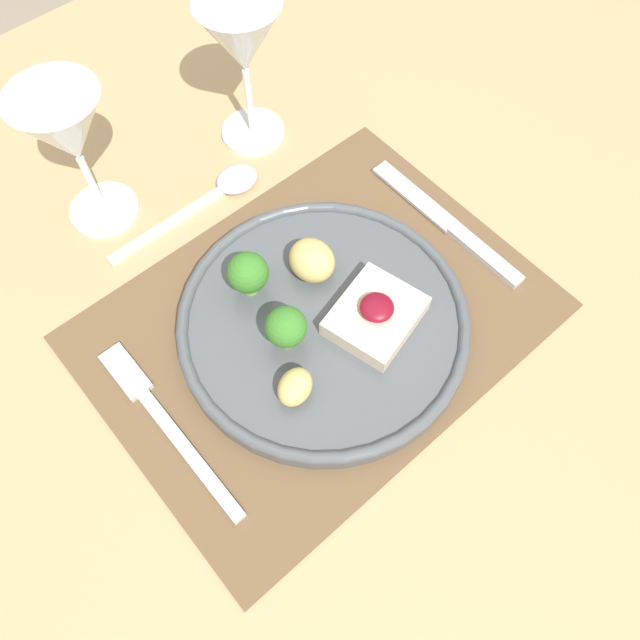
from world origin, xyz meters
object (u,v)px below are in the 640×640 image
Objects in this scene: knife at (455,230)px; wine_glass_far at (68,134)px; spoon at (219,191)px; dinner_plate at (320,321)px; fork at (161,416)px; wine_glass_near at (242,44)px.

wine_glass_far reaches higher than knife.
dinner_plate is at bearing -96.11° from spoon.
knife is (0.36, -0.03, -0.00)m from fork.
wine_glass_near is (-0.07, 0.26, 0.12)m from knife.
dinner_plate is 1.36× the size of knife.
fork is 1.09× the size of spoon.
spoon is at bearing 39.25° from fork.
wine_glass_far is at bearing 67.24° from fork.
knife is (0.19, -0.01, -0.01)m from dinner_plate.
spoon reaches higher than fork.
fork is 1.29× the size of wine_glass_far.
wine_glass_near reaches higher than dinner_plate.
fork is 1.23× the size of wine_glass_near.
knife is 1.09× the size of spoon.
fork is 0.38m from wine_glass_near.
wine_glass_near is at bearing 30.83° from spoon.
dinner_plate reaches higher than knife.
knife is at bearing -73.97° from wine_glass_near.
wine_glass_far is (-0.08, 0.27, 0.10)m from dinner_plate.
spoon is (0.20, 0.18, -0.00)m from fork.
fork is 0.28m from wine_glass_far.
wine_glass_far is at bearing 135.16° from knife.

